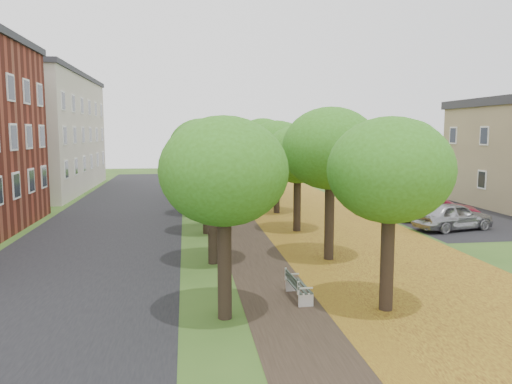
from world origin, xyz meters
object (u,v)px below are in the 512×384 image
object	(u,v)px
car_red	(439,210)
car_white	(397,195)
bench	(297,286)
car_grey	(405,202)
car_silver	(453,216)

from	to	relation	value
car_red	car_white	bearing A→B (deg)	13.66
bench	car_red	world-z (taller)	car_red
car_grey	car_red	bearing A→B (deg)	174.77
car_silver	bench	bearing A→B (deg)	118.70
car_grey	car_white	distance (m)	4.12
bench	car_white	xyz separation A→B (m)	(11.98, 19.73, 0.22)
car_silver	car_white	distance (m)	10.00
car_red	car_white	size ratio (longest dim) A/B	0.99
bench	car_grey	size ratio (longest dim) A/B	0.35
car_red	car_white	distance (m)	7.84
bench	car_silver	xyz separation A→B (m)	(10.79, 9.80, 0.35)
bench	car_white	size ratio (longest dim) A/B	0.37
bench	car_red	bearing A→B (deg)	-45.81
bench	car_silver	size ratio (longest dim) A/B	0.38
car_silver	car_white	size ratio (longest dim) A/B	0.98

